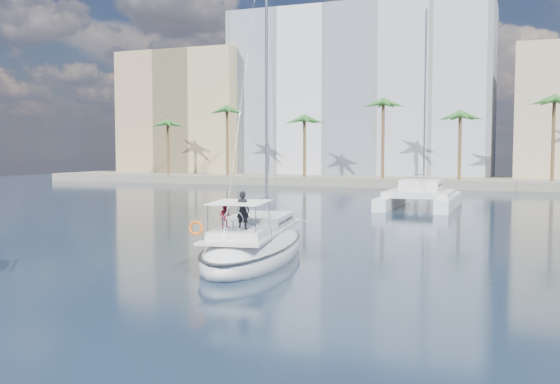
% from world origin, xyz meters
% --- Properties ---
extents(ground, '(160.00, 160.00, 0.00)m').
position_xyz_m(ground, '(0.00, 0.00, 0.00)').
color(ground, black).
rests_on(ground, ground).
extents(quay, '(120.00, 14.00, 1.20)m').
position_xyz_m(quay, '(0.00, 61.00, 0.60)').
color(quay, gray).
rests_on(quay, ground).
extents(building_modern, '(42.00, 16.00, 28.00)m').
position_xyz_m(building_modern, '(-12.00, 73.00, 14.00)').
color(building_modern, silver).
rests_on(building_modern, ground).
extents(building_tan_left, '(22.00, 14.00, 22.00)m').
position_xyz_m(building_tan_left, '(-42.00, 69.00, 11.00)').
color(building_tan_left, tan).
rests_on(building_tan_left, ground).
extents(palm_left, '(3.60, 3.60, 12.30)m').
position_xyz_m(palm_left, '(-34.00, 57.00, 10.28)').
color(palm_left, brown).
rests_on(palm_left, ground).
extents(palm_centre, '(3.60, 3.60, 12.30)m').
position_xyz_m(palm_centre, '(0.00, 57.00, 10.28)').
color(palm_centre, brown).
rests_on(palm_centre, ground).
extents(main_sloop, '(5.97, 12.97, 18.53)m').
position_xyz_m(main_sloop, '(1.05, -1.29, 0.55)').
color(main_sloop, white).
rests_on(main_sloop, ground).
extents(catamaran, '(6.33, 12.59, 18.26)m').
position_xyz_m(catamaran, '(4.60, 28.39, 1.16)').
color(catamaran, white).
rests_on(catamaran, ground).
extents(seagull, '(1.15, 0.50, 0.21)m').
position_xyz_m(seagull, '(0.42, 6.87, 0.94)').
color(seagull, silver).
rests_on(seagull, ground).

